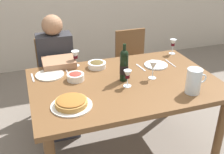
# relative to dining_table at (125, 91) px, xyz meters

# --- Properties ---
(ground_plane) EXTENTS (8.00, 8.00, 0.00)m
(ground_plane) POSITION_rel_dining_table_xyz_m (0.00, 0.00, -0.67)
(ground_plane) COLOR slate
(dining_table) EXTENTS (1.50, 1.00, 0.76)m
(dining_table) POSITION_rel_dining_table_xyz_m (0.00, 0.00, 0.00)
(dining_table) COLOR brown
(dining_table) RESTS_ON ground
(wine_bottle) EXTENTS (0.07, 0.07, 0.31)m
(wine_bottle) POSITION_rel_dining_table_xyz_m (0.00, 0.02, 0.22)
(wine_bottle) COLOR black
(wine_bottle) RESTS_ON dining_table
(water_pitcher) EXTENTS (0.16, 0.11, 0.19)m
(water_pitcher) POSITION_rel_dining_table_xyz_m (0.41, -0.33, 0.18)
(water_pitcher) COLOR silver
(water_pitcher) RESTS_ON dining_table
(baked_tart) EXTENTS (0.29, 0.29, 0.06)m
(baked_tart) POSITION_rel_dining_table_xyz_m (-0.48, -0.23, 0.12)
(baked_tart) COLOR white
(baked_tart) RESTS_ON dining_table
(salad_bowl) EXTENTS (0.14, 0.14, 0.07)m
(salad_bowl) POSITION_rel_dining_table_xyz_m (-0.37, 0.15, 0.13)
(salad_bowl) COLOR white
(salad_bowl) RESTS_ON dining_table
(olive_bowl) EXTENTS (0.16, 0.16, 0.06)m
(olive_bowl) POSITION_rel_dining_table_xyz_m (-0.14, 0.33, 0.12)
(olive_bowl) COLOR white
(olive_bowl) RESTS_ON dining_table
(wine_glass_left_diner) EXTENTS (0.06, 0.06, 0.15)m
(wine_glass_left_diner) POSITION_rel_dining_table_xyz_m (0.67, 0.41, 0.20)
(wine_glass_left_diner) COLOR silver
(wine_glass_left_diner) RESTS_ON dining_table
(wine_glass_right_diner) EXTENTS (0.07, 0.07, 0.15)m
(wine_glass_right_diner) POSITION_rel_dining_table_xyz_m (0.24, -0.02, 0.20)
(wine_glass_right_diner) COLOR silver
(wine_glass_right_diner) RESTS_ON dining_table
(wine_glass_centre) EXTENTS (0.06, 0.06, 0.14)m
(wine_glass_centre) POSITION_rel_dining_table_xyz_m (-0.01, -0.08, 0.19)
(wine_glass_centre) COLOR silver
(wine_glass_centre) RESTS_ON dining_table
(wine_glass_spare) EXTENTS (0.07, 0.07, 0.14)m
(wine_glass_spare) POSITION_rel_dining_table_xyz_m (-0.31, 0.43, 0.19)
(wine_glass_spare) COLOR silver
(wine_glass_spare) RESTS_ON dining_table
(dinner_plate_left_setting) EXTENTS (0.24, 0.24, 0.01)m
(dinner_plate_left_setting) POSITION_rel_dining_table_xyz_m (-0.56, 0.30, 0.10)
(dinner_plate_left_setting) COLOR silver
(dinner_plate_left_setting) RESTS_ON dining_table
(dinner_plate_right_setting) EXTENTS (0.21, 0.21, 0.01)m
(dinner_plate_right_setting) POSITION_rel_dining_table_xyz_m (0.38, 0.20, 0.10)
(dinner_plate_right_setting) COLOR silver
(dinner_plate_right_setting) RESTS_ON dining_table
(fork_left_setting) EXTENTS (0.02, 0.16, 0.00)m
(fork_left_setting) POSITION_rel_dining_table_xyz_m (-0.70, 0.30, 0.09)
(fork_left_setting) COLOR silver
(fork_left_setting) RESTS_ON dining_table
(knife_left_setting) EXTENTS (0.02, 0.18, 0.00)m
(knife_left_setting) POSITION_rel_dining_table_xyz_m (-0.41, 0.30, 0.09)
(knife_left_setting) COLOR silver
(knife_left_setting) RESTS_ON dining_table
(knife_right_setting) EXTENTS (0.01, 0.18, 0.00)m
(knife_right_setting) POSITION_rel_dining_table_xyz_m (0.53, 0.20, 0.09)
(knife_right_setting) COLOR silver
(knife_right_setting) RESTS_ON dining_table
(spoon_right_setting) EXTENTS (0.03, 0.16, 0.00)m
(spoon_right_setting) POSITION_rel_dining_table_xyz_m (0.23, 0.20, 0.09)
(spoon_right_setting) COLOR silver
(spoon_right_setting) RESTS_ON dining_table
(chair_left) EXTENTS (0.41, 0.41, 0.87)m
(chair_left) POSITION_rel_dining_table_xyz_m (-0.45, 0.88, -0.17)
(chair_left) COLOR brown
(chair_left) RESTS_ON ground
(diner_left) EXTENTS (0.34, 0.50, 1.16)m
(diner_left) POSITION_rel_dining_table_xyz_m (-0.45, 0.65, -0.05)
(diner_left) COLOR #2D2D33
(diner_left) RESTS_ON ground
(chair_right) EXTENTS (0.40, 0.40, 0.87)m
(chair_right) POSITION_rel_dining_table_xyz_m (0.45, 0.88, -0.17)
(chair_right) COLOR brown
(chair_right) RESTS_ON ground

